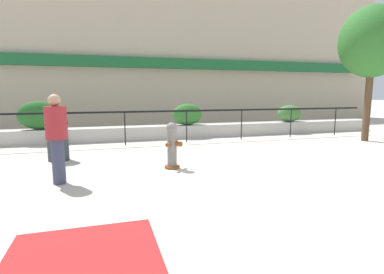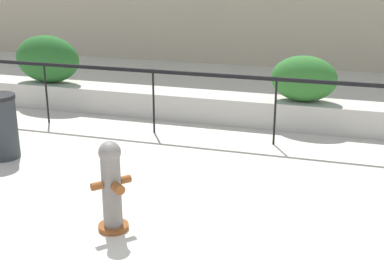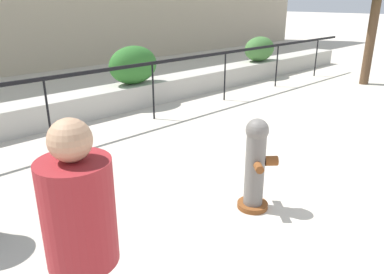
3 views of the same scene
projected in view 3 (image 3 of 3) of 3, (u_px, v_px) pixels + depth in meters
planter_wall_low at (122, 97)px, 8.23m from camera, size 18.00×0.70×0.50m
fence_railing_segment at (152, 69)px, 7.22m from camera, size 15.00×0.05×1.15m
hedge_bush_1 at (133, 65)px, 8.21m from camera, size 1.19×0.69×0.83m
hedge_bush_2 at (259, 49)px, 11.26m from camera, size 1.14×0.70×0.72m
fire_hydrant at (255, 164)px, 4.17m from camera, size 0.50×0.50×1.08m
pedestrian at (83, 244)px, 2.11m from camera, size 0.45×0.45×1.73m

